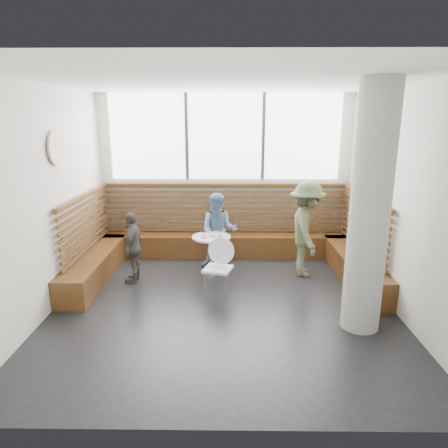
{
  "coord_description": "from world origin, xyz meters",
  "views": [
    {
      "loc": [
        0.08,
        -5.5,
        2.72
      ],
      "look_at": [
        0.0,
        1.0,
        1.0
      ],
      "focal_mm": 32.0,
      "sensor_mm": 36.0,
      "label": 1
    }
  ],
  "objects_px": {
    "concrete_column": "(370,211)",
    "cafe_chair": "(218,262)",
    "child_back": "(219,231)",
    "child_left": "(133,247)",
    "adult_man": "(306,229)",
    "cafe_table": "(211,247)"
  },
  "relations": [
    {
      "from": "child_back",
      "to": "child_left",
      "type": "height_order",
      "value": "child_back"
    },
    {
      "from": "cafe_table",
      "to": "cafe_chair",
      "type": "distance_m",
      "value": 0.85
    },
    {
      "from": "cafe_table",
      "to": "adult_man",
      "type": "xyz_separation_m",
      "value": [
        1.67,
        0.0,
        0.34
      ]
    },
    {
      "from": "child_back",
      "to": "cafe_chair",
      "type": "bearing_deg",
      "value": -83.65
    },
    {
      "from": "adult_man",
      "to": "child_left",
      "type": "relative_size",
      "value": 1.38
    },
    {
      "from": "cafe_chair",
      "to": "child_left",
      "type": "height_order",
      "value": "child_left"
    },
    {
      "from": "cafe_chair",
      "to": "child_back",
      "type": "distance_m",
      "value": 1.18
    },
    {
      "from": "cafe_table",
      "to": "adult_man",
      "type": "bearing_deg",
      "value": 0.09
    },
    {
      "from": "concrete_column",
      "to": "cafe_table",
      "type": "bearing_deg",
      "value": 138.11
    },
    {
      "from": "concrete_column",
      "to": "child_left",
      "type": "distance_m",
      "value": 3.85
    },
    {
      "from": "concrete_column",
      "to": "cafe_chair",
      "type": "relative_size",
      "value": 3.57
    },
    {
      "from": "child_back",
      "to": "child_left",
      "type": "xyz_separation_m",
      "value": [
        -1.44,
        -0.67,
        -0.1
      ]
    },
    {
      "from": "cafe_chair",
      "to": "child_left",
      "type": "distance_m",
      "value": 1.53
    },
    {
      "from": "concrete_column",
      "to": "child_back",
      "type": "height_order",
      "value": "concrete_column"
    },
    {
      "from": "cafe_table",
      "to": "adult_man",
      "type": "relative_size",
      "value": 0.42
    },
    {
      "from": "adult_man",
      "to": "child_back",
      "type": "bearing_deg",
      "value": 79.51
    },
    {
      "from": "concrete_column",
      "to": "cafe_table",
      "type": "relative_size",
      "value": 4.55
    },
    {
      "from": "adult_man",
      "to": "child_back",
      "type": "xyz_separation_m",
      "value": [
        -1.55,
        0.32,
        -0.13
      ]
    },
    {
      "from": "concrete_column",
      "to": "adult_man",
      "type": "distance_m",
      "value": 2.06
    },
    {
      "from": "cafe_chair",
      "to": "adult_man",
      "type": "bearing_deg",
      "value": 45.1
    },
    {
      "from": "child_back",
      "to": "concrete_column",
      "type": "bearing_deg",
      "value": -42.62
    },
    {
      "from": "adult_man",
      "to": "cafe_table",
      "type": "bearing_deg",
      "value": 91.42
    }
  ]
}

